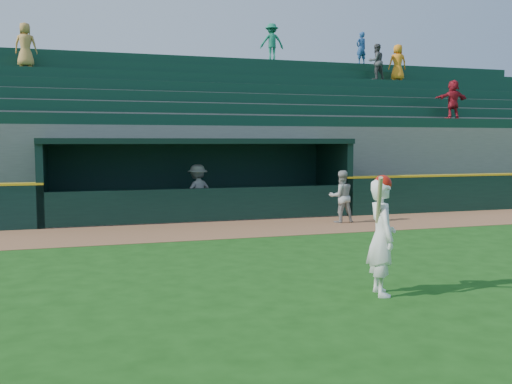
# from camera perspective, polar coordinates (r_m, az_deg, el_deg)

# --- Properties ---
(ground) EXTENTS (120.00, 120.00, 0.00)m
(ground) POSITION_cam_1_polar(r_m,az_deg,el_deg) (10.76, 2.54, -7.63)
(ground) COLOR #184912
(ground) RESTS_ON ground
(warning_track) EXTENTS (40.00, 3.00, 0.01)m
(warning_track) POSITION_cam_1_polar(r_m,az_deg,el_deg) (15.38, -3.64, -3.78)
(warning_track) COLOR #8F5C39
(warning_track) RESTS_ON ground
(dugout_player_front) EXTENTS (0.78, 0.63, 1.53)m
(dugout_player_front) POSITION_cam_1_polar(r_m,az_deg,el_deg) (16.82, 8.51, -0.46)
(dugout_player_front) COLOR #A7A7A1
(dugout_player_front) RESTS_ON ground
(dugout_player_inside) EXTENTS (1.23, 0.95, 1.67)m
(dugout_player_inside) POSITION_cam_1_polar(r_m,az_deg,el_deg) (17.72, -5.85, 0.07)
(dugout_player_inside) COLOR gray
(dugout_player_inside) RESTS_ON ground
(dugout) EXTENTS (9.40, 2.80, 2.46)m
(dugout) POSITION_cam_1_polar(r_m,az_deg,el_deg) (18.26, -5.94, 1.87)
(dugout) COLOR #62625E
(dugout) RESTS_ON ground
(stands) EXTENTS (34.50, 6.25, 7.59)m
(stands) POSITION_cam_1_polar(r_m,az_deg,el_deg) (22.74, -8.18, 5.07)
(stands) COLOR slate
(stands) RESTS_ON ground
(batter_at_plate) EXTENTS (0.59, 0.82, 1.87)m
(batter_at_plate) POSITION_cam_1_polar(r_m,az_deg,el_deg) (8.98, 12.45, -4.23)
(batter_at_plate) COLOR white
(batter_at_plate) RESTS_ON ground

